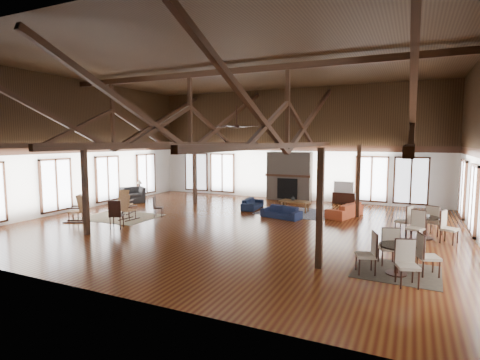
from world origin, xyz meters
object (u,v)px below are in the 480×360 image
at_px(sofa_orange, 345,210).
at_px(cafe_table_far, 425,223).
at_px(tv_console, 344,198).
at_px(sofa_navy_front, 281,212).
at_px(armchair, 132,195).
at_px(cafe_table_near, 397,254).
at_px(coffee_table, 295,202).
at_px(sofa_navy_left, 252,204).

distance_m(sofa_orange, cafe_table_far, 3.94).
xyz_separation_m(cafe_table_far, tv_console, (-3.59, 5.95, -0.23)).
bearing_deg(cafe_table_far, sofa_orange, 139.74).
relative_size(sofa_navy_front, armchair, 1.42).
height_order(sofa_orange, cafe_table_near, cafe_table_near).
bearing_deg(armchair, cafe_table_far, -59.78).
distance_m(sofa_navy_front, cafe_table_far, 5.49).
bearing_deg(coffee_table, sofa_orange, 5.40).
bearing_deg(armchair, cafe_table_near, -76.23).
distance_m(cafe_table_near, cafe_table_far, 4.02).
bearing_deg(sofa_navy_left, armchair, 92.70).
distance_m(sofa_navy_left, cafe_table_far, 7.74).
bearing_deg(cafe_table_far, cafe_table_near, -100.06).
bearing_deg(tv_console, sofa_orange, -80.17).
distance_m(sofa_navy_front, tv_console, 5.10).
distance_m(sofa_navy_left, cafe_table_near, 9.31).
bearing_deg(sofa_navy_left, sofa_navy_front, -132.60).
relative_size(sofa_navy_front, cafe_table_near, 0.86).
bearing_deg(tv_console, cafe_table_far, -58.86).
relative_size(armchair, cafe_table_far, 0.60).
bearing_deg(sofa_orange, coffee_table, -76.75).
xyz_separation_m(sofa_navy_left, cafe_table_far, (7.28, -2.62, 0.27)).
xyz_separation_m(cafe_table_near, cafe_table_far, (0.70, 3.96, 0.00)).
relative_size(coffee_table, cafe_table_near, 0.72).
relative_size(sofa_navy_left, armchair, 1.40).
xyz_separation_m(sofa_navy_front, cafe_table_near, (4.66, -5.13, 0.26)).
height_order(sofa_orange, tv_console, sofa_orange).
xyz_separation_m(sofa_orange, coffee_table, (-2.23, 0.15, 0.15)).
height_order(sofa_navy_front, cafe_table_far, cafe_table_far).
bearing_deg(sofa_orange, sofa_navy_front, -42.61).
distance_m(coffee_table, cafe_table_far, 5.88).
xyz_separation_m(armchair, cafe_table_far, (13.71, -1.69, 0.12)).
xyz_separation_m(sofa_orange, cafe_table_near, (2.30, -6.50, 0.21)).
xyz_separation_m(sofa_navy_front, coffee_table, (0.13, 1.53, 0.20)).
height_order(sofa_navy_front, tv_console, tv_console).
relative_size(sofa_navy_left, sofa_orange, 0.82).
height_order(cafe_table_near, cafe_table_far, cafe_table_far).
bearing_deg(cafe_table_far, armchair, 172.99).
bearing_deg(cafe_table_far, coffee_table, 152.76).
height_order(sofa_navy_left, tv_console, tv_console).
bearing_deg(cafe_table_far, tv_console, 121.14).
distance_m(sofa_navy_left, coffee_table, 2.06).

